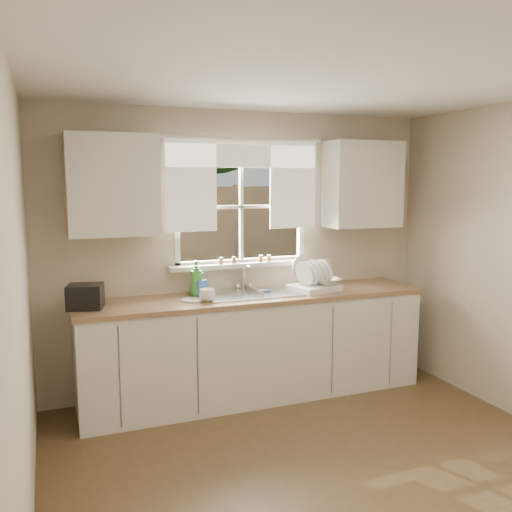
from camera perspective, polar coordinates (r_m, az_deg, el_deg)
name	(u,v)px	position (r m, az deg, el deg)	size (l,w,h in m)	color
ground	(355,497)	(3.61, 10.43, -23.67)	(4.00, 4.00, 0.00)	brown
room_walls	(367,298)	(3.10, 11.63, -4.33)	(3.62, 4.02, 2.50)	beige
ceiling	(367,65)	(3.14, 11.63, 19.05)	(3.60, 4.00, 0.02)	silver
window	(242,225)	(4.91, -1.49, 3.26)	(1.38, 0.16, 1.06)	white
curtains	(244,175)	(4.84, -1.30, 8.50)	(1.50, 0.03, 0.81)	white
base_cabinets	(255,348)	(4.81, -0.13, -9.61)	(3.00, 0.62, 0.87)	silver
countertop	(255,297)	(4.69, -0.13, -4.31)	(3.04, 0.65, 0.04)	#926D49
upper_cabinet_left	(112,185)	(4.45, -14.89, 7.21)	(0.70, 0.33, 0.80)	silver
upper_cabinet_right	(363,184)	(5.24, 11.19, 7.40)	(0.70, 0.33, 0.80)	silver
wall_outlet	(328,264)	(5.30, 7.57, -0.88)	(0.08, 0.01, 0.12)	beige
sill_jars	(246,259)	(4.89, -1.01, -0.36)	(0.50, 0.04, 0.06)	brown
backyard	(160,101)	(11.35, -10.11, 15.80)	(20.00, 10.00, 6.13)	#335421
sink	(253,302)	(4.74, -0.27, -4.85)	(0.88, 0.52, 0.40)	#B7B7BC
dish_rack	(313,282)	(4.87, 6.05, -2.70)	(0.50, 0.43, 0.30)	white
bowl	(328,281)	(4.88, 7.55, -2.66)	(0.23, 0.23, 0.06)	silver
soap_bottle_a	(196,278)	(4.63, -6.28, -2.35)	(0.12, 0.12, 0.30)	green
soap_bottle_b	(200,284)	(4.63, -5.96, -2.93)	(0.10, 0.10, 0.21)	blue
soap_bottle_c	(198,284)	(4.68, -6.10, -3.00)	(0.14, 0.14, 0.18)	beige
saucer	(193,300)	(4.48, -6.68, -4.62)	(0.19, 0.19, 0.01)	silver
cup	(207,295)	(4.43, -5.18, -4.13)	(0.13, 0.13, 0.10)	white
black_appliance	(85,296)	(4.37, -17.53, -4.08)	(0.26, 0.22, 0.19)	black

